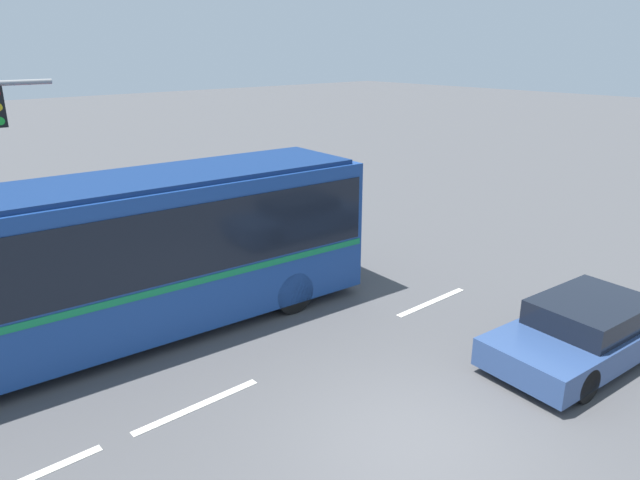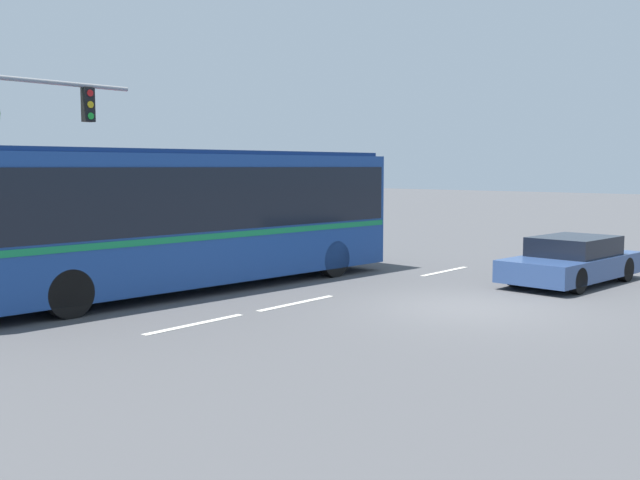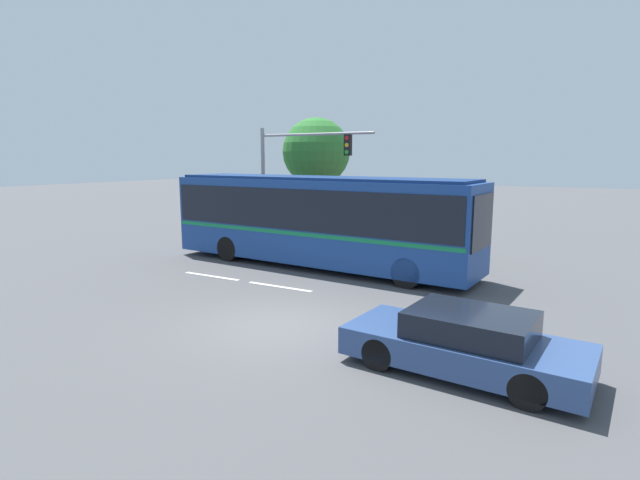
% 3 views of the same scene
% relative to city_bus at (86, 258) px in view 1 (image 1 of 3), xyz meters
% --- Properties ---
extents(ground_plane, '(140.00, 140.00, 0.00)m').
position_rel_city_bus_xyz_m(ground_plane, '(2.50, -6.38, -1.94)').
color(ground_plane, '#4C4C4F').
extents(city_bus, '(12.48, 3.36, 3.42)m').
position_rel_city_bus_xyz_m(city_bus, '(0.00, 0.00, 0.00)').
color(city_bus, navy).
rests_on(city_bus, ground).
extents(sedan_foreground, '(4.65, 2.25, 1.22)m').
position_rel_city_bus_xyz_m(sedan_foreground, '(7.21, -6.85, -1.36)').
color(sedan_foreground, navy).
rests_on(sedan_foreground, ground).
extents(flowering_hedge, '(7.30, 1.43, 1.48)m').
position_rel_city_bus_xyz_m(flowering_hedge, '(0.86, 4.14, -1.22)').
color(flowering_hedge, '#286028').
rests_on(flowering_hedge, ground).
extents(lane_stripe_near, '(2.40, 0.16, 0.01)m').
position_rel_city_bus_xyz_m(lane_stripe_near, '(6.97, -3.21, -1.94)').
color(lane_stripe_near, silver).
rests_on(lane_stripe_near, ground).
extents(lane_stripe_mid, '(2.40, 0.16, 0.01)m').
position_rel_city_bus_xyz_m(lane_stripe_mid, '(0.49, -3.28, -1.94)').
color(lane_stripe_mid, silver).
rests_on(lane_stripe_mid, ground).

